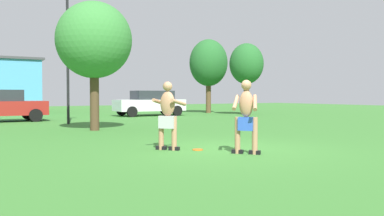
% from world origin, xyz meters
% --- Properties ---
extents(ground_plane, '(80.00, 80.00, 0.00)m').
position_xyz_m(ground_plane, '(0.00, 0.00, 0.00)').
color(ground_plane, '#38752D').
extents(player_near, '(0.86, 0.73, 1.67)m').
position_xyz_m(player_near, '(-1.26, 0.80, 0.88)').
color(player_near, black).
rests_on(player_near, ground_plane).
extents(player_in_blue, '(0.71, 0.80, 1.69)m').
position_xyz_m(player_in_blue, '(-0.09, -0.75, 0.89)').
color(player_in_blue, black).
rests_on(player_in_blue, ground_plane).
extents(frisbee, '(0.26, 0.26, 0.03)m').
position_xyz_m(frisbee, '(-0.67, 0.38, 0.01)').
color(frisbee, orange).
rests_on(frisbee, ground_plane).
extents(car_white_mid_lot, '(4.40, 2.23, 1.58)m').
position_xyz_m(car_white_mid_lot, '(5.64, 15.55, 0.82)').
color(car_white_mid_lot, white).
rests_on(car_white_mid_lot, ground_plane).
extents(lamp_post, '(0.60, 0.24, 5.95)m').
position_xyz_m(lamp_post, '(-0.83, 10.90, 3.63)').
color(lamp_post, black).
rests_on(lamp_post, ground_plane).
extents(tree_right_field, '(2.25, 2.25, 4.71)m').
position_xyz_m(tree_right_field, '(11.58, 13.28, 3.32)').
color(tree_right_field, '#4C3823').
rests_on(tree_right_field, ground_plane).
extents(tree_behind_players, '(2.82, 2.82, 4.82)m').
position_xyz_m(tree_behind_players, '(-0.92, 7.09, 3.36)').
color(tree_behind_players, '#4C3823').
rests_on(tree_behind_players, ground_plane).
extents(tree_near_building, '(2.77, 2.77, 5.33)m').
position_xyz_m(tree_near_building, '(11.03, 16.89, 3.60)').
color(tree_near_building, brown).
rests_on(tree_near_building, ground_plane).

